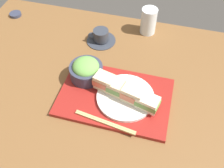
{
  "coord_description": "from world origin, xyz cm",
  "views": [
    {
      "loc": [
        15.08,
        -53.89,
        76.47
      ],
      "look_at": [
        0.04,
        2.51,
        5.0
      ],
      "focal_mm": 40.57,
      "sensor_mm": 36.0,
      "label": 1
    }
  ],
  "objects_px": {
    "sandwich_plate": "(125,97)",
    "chopsticks_pair": "(105,122)",
    "sandwich_nearmost": "(105,82)",
    "drinking_glass": "(149,21)",
    "sandwich_inner_far": "(133,95)",
    "coffee_cup": "(101,37)",
    "sandwich_inner_near": "(119,89)",
    "small_sauce_dish": "(15,14)",
    "sandwich_farmost": "(148,102)",
    "salad_bowl": "(86,70)"
  },
  "relations": [
    {
      "from": "sandwich_inner_near",
      "to": "small_sauce_dish",
      "type": "xyz_separation_m",
      "value": [
        -0.62,
        0.36,
        -0.05
      ]
    },
    {
      "from": "sandwich_farmost",
      "to": "salad_bowl",
      "type": "bearing_deg",
      "value": 160.56
    },
    {
      "from": "drinking_glass",
      "to": "sandwich_inner_far",
      "type": "bearing_deg",
      "value": -87.61
    },
    {
      "from": "coffee_cup",
      "to": "drinking_glass",
      "type": "height_order",
      "value": "drinking_glass"
    },
    {
      "from": "drinking_glass",
      "to": "coffee_cup",
      "type": "bearing_deg",
      "value": -148.33
    },
    {
      "from": "chopsticks_pair",
      "to": "sandwich_plate",
      "type": "bearing_deg",
      "value": 69.8
    },
    {
      "from": "sandwich_inner_near",
      "to": "coffee_cup",
      "type": "bearing_deg",
      "value": 118.04
    },
    {
      "from": "sandwich_nearmost",
      "to": "chopsticks_pair",
      "type": "xyz_separation_m",
      "value": [
        0.04,
        -0.14,
        -0.04
      ]
    },
    {
      "from": "coffee_cup",
      "to": "drinking_glass",
      "type": "xyz_separation_m",
      "value": [
        0.19,
        0.12,
        0.04
      ]
    },
    {
      "from": "sandwich_inner_far",
      "to": "chopsticks_pair",
      "type": "height_order",
      "value": "sandwich_inner_far"
    },
    {
      "from": "sandwich_plate",
      "to": "sandwich_nearmost",
      "type": "distance_m",
      "value": 0.09
    },
    {
      "from": "small_sauce_dish",
      "to": "sandwich_plate",
      "type": "bearing_deg",
      "value": -29.73
    },
    {
      "from": "sandwich_nearmost",
      "to": "drinking_glass",
      "type": "bearing_deg",
      "value": 76.76
    },
    {
      "from": "sandwich_plate",
      "to": "sandwich_inner_near",
      "type": "xyz_separation_m",
      "value": [
        -0.03,
        0.01,
        0.03
      ]
    },
    {
      "from": "sandwich_farmost",
      "to": "coffee_cup",
      "type": "height_order",
      "value": "sandwich_farmost"
    },
    {
      "from": "sandwich_plate",
      "to": "sandwich_inner_near",
      "type": "distance_m",
      "value": 0.04
    },
    {
      "from": "chopsticks_pair",
      "to": "drinking_glass",
      "type": "distance_m",
      "value": 0.54
    },
    {
      "from": "sandwich_plate",
      "to": "chopsticks_pair",
      "type": "bearing_deg",
      "value": -110.2
    },
    {
      "from": "small_sauce_dish",
      "to": "sandwich_farmost",
      "type": "bearing_deg",
      "value": -28.32
    },
    {
      "from": "drinking_glass",
      "to": "sandwich_inner_near",
      "type": "bearing_deg",
      "value": -95.23
    },
    {
      "from": "sandwich_nearmost",
      "to": "sandwich_farmost",
      "type": "height_order",
      "value": "sandwich_nearmost"
    },
    {
      "from": "salad_bowl",
      "to": "coffee_cup",
      "type": "bearing_deg",
      "value": 92.96
    },
    {
      "from": "sandwich_nearmost",
      "to": "sandwich_farmost",
      "type": "bearing_deg",
      "value": -15.94
    },
    {
      "from": "sandwich_inner_far",
      "to": "salad_bowl",
      "type": "relative_size",
      "value": 0.69
    },
    {
      "from": "sandwich_nearmost",
      "to": "sandwich_inner_far",
      "type": "distance_m",
      "value": 0.11
    },
    {
      "from": "chopsticks_pair",
      "to": "small_sauce_dish",
      "type": "bearing_deg",
      "value": 141.11
    },
    {
      "from": "sandwich_farmost",
      "to": "chopsticks_pair",
      "type": "distance_m",
      "value": 0.16
    },
    {
      "from": "sandwich_farmost",
      "to": "salad_bowl",
      "type": "xyz_separation_m",
      "value": [
        -0.25,
        0.09,
        0.0
      ]
    },
    {
      "from": "chopsticks_pair",
      "to": "drinking_glass",
      "type": "relative_size",
      "value": 1.82
    },
    {
      "from": "sandwich_plate",
      "to": "sandwich_farmost",
      "type": "height_order",
      "value": "sandwich_farmost"
    },
    {
      "from": "chopsticks_pair",
      "to": "salad_bowl",
      "type": "bearing_deg",
      "value": 124.59
    },
    {
      "from": "sandwich_inner_far",
      "to": "sandwich_plate",
      "type": "bearing_deg",
      "value": 164.06
    },
    {
      "from": "sandwich_nearmost",
      "to": "sandwich_inner_far",
      "type": "height_order",
      "value": "sandwich_inner_far"
    },
    {
      "from": "drinking_glass",
      "to": "small_sauce_dish",
      "type": "bearing_deg",
      "value": -176.05
    },
    {
      "from": "sandwich_nearmost",
      "to": "coffee_cup",
      "type": "distance_m",
      "value": 0.29
    },
    {
      "from": "sandwich_plate",
      "to": "chopsticks_pair",
      "type": "relative_size",
      "value": 0.96
    },
    {
      "from": "sandwich_plate",
      "to": "sandwich_nearmost",
      "type": "height_order",
      "value": "sandwich_nearmost"
    },
    {
      "from": "sandwich_inner_near",
      "to": "chopsticks_pair",
      "type": "distance_m",
      "value": 0.13
    },
    {
      "from": "sandwich_inner_far",
      "to": "sandwich_farmost",
      "type": "bearing_deg",
      "value": -15.94
    },
    {
      "from": "salad_bowl",
      "to": "small_sauce_dish",
      "type": "bearing_deg",
      "value": 147.52
    },
    {
      "from": "sandwich_plate",
      "to": "coffee_cup",
      "type": "bearing_deg",
      "value": 121.42
    },
    {
      "from": "sandwich_inner_far",
      "to": "coffee_cup",
      "type": "xyz_separation_m",
      "value": [
        -0.21,
        0.31,
        -0.04
      ]
    },
    {
      "from": "coffee_cup",
      "to": "sandwich_nearmost",
      "type": "bearing_deg",
      "value": -70.08
    },
    {
      "from": "sandwich_nearmost",
      "to": "sandwich_inner_far",
      "type": "bearing_deg",
      "value": -15.94
    },
    {
      "from": "sandwich_nearmost",
      "to": "drinking_glass",
      "type": "xyz_separation_m",
      "value": [
        0.09,
        0.39,
        0.0
      ]
    },
    {
      "from": "sandwich_plate",
      "to": "sandwich_farmost",
      "type": "bearing_deg",
      "value": -15.94
    },
    {
      "from": "sandwich_plate",
      "to": "sandwich_farmost",
      "type": "distance_m",
      "value": 0.09
    },
    {
      "from": "sandwich_farmost",
      "to": "drinking_glass",
      "type": "bearing_deg",
      "value": 99.38
    },
    {
      "from": "sandwich_inner_near",
      "to": "small_sauce_dish",
      "type": "bearing_deg",
      "value": 149.73
    },
    {
      "from": "sandwich_plate",
      "to": "sandwich_inner_far",
      "type": "bearing_deg",
      "value": -15.94
    }
  ]
}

